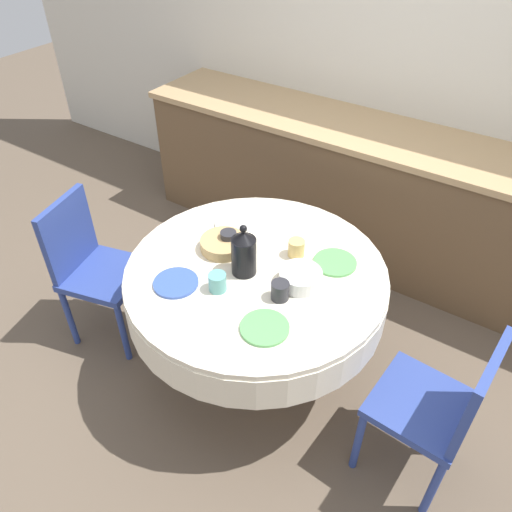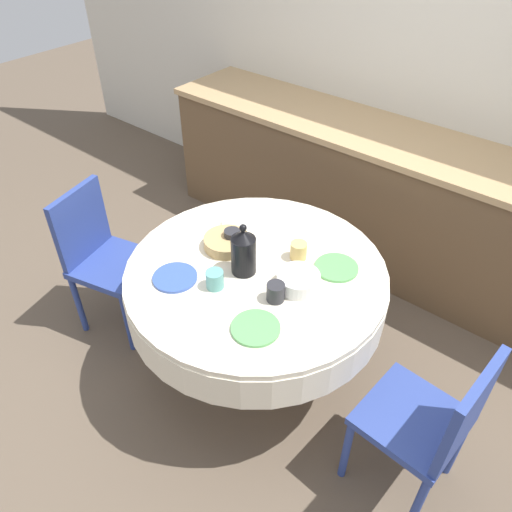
{
  "view_description": "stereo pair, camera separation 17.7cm",
  "coord_description": "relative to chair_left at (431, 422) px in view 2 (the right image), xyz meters",
  "views": [
    {
      "loc": [
        0.99,
        -1.49,
        2.29
      ],
      "look_at": [
        0.0,
        0.0,
        0.82
      ],
      "focal_mm": 35.0,
      "sensor_mm": 36.0,
      "label": 1
    },
    {
      "loc": [
        1.14,
        -1.39,
        2.29
      ],
      "look_at": [
        0.0,
        0.0,
        0.82
      ],
      "focal_mm": 35.0,
      "sensor_mm": 36.0,
      "label": 2
    }
  ],
  "objects": [
    {
      "name": "ground_plane",
      "position": [
        -0.97,
        0.06,
        -0.5
      ],
      "size": [
        12.0,
        12.0,
        0.0
      ],
      "primitive_type": "plane",
      "color": "brown"
    },
    {
      "name": "wall_back",
      "position": [
        -0.97,
        1.74,
        0.8
      ],
      "size": [
        7.0,
        0.05,
        2.6
      ],
      "color": "silver",
      "rests_on": "ground_plane"
    },
    {
      "name": "kitchen_counter",
      "position": [
        -0.97,
        1.41,
        -0.04
      ],
      "size": [
        3.24,
        0.64,
        0.93
      ],
      "color": "brown",
      "rests_on": "ground_plane"
    },
    {
      "name": "dining_table",
      "position": [
        -0.97,
        0.06,
        0.12
      ],
      "size": [
        1.26,
        1.26,
        0.74
      ],
      "color": "brown",
      "rests_on": "ground_plane"
    },
    {
      "name": "chair_left",
      "position": [
        0.0,
        0.0,
        0.0
      ],
      "size": [
        0.43,
        0.43,
        0.89
      ],
      "rotation": [
        0.0,
        0.0,
        1.5
      ],
      "color": "#2D428E",
      "rests_on": "ground_plane"
    },
    {
      "name": "chair_right",
      "position": [
        -1.91,
        -0.17,
        0.0
      ],
      "size": [
        0.49,
        0.49,
        0.89
      ],
      "rotation": [
        0.0,
        0.0,
        -1.32
      ],
      "color": "#2D428E",
      "rests_on": "ground_plane"
    },
    {
      "name": "plate_near_left",
      "position": [
        -1.21,
        -0.23,
        0.25
      ],
      "size": [
        0.21,
        0.21,
        0.01
      ],
      "primitive_type": "cylinder",
      "color": "#3856AD",
      "rests_on": "dining_table"
    },
    {
      "name": "cup_near_left",
      "position": [
        -1.03,
        -0.15,
        0.28
      ],
      "size": [
        0.08,
        0.08,
        0.09
      ],
      "primitive_type": "cylinder",
      "color": "#5BA39E",
      "rests_on": "dining_table"
    },
    {
      "name": "plate_near_right",
      "position": [
        -0.73,
        -0.23,
        0.25
      ],
      "size": [
        0.21,
        0.21,
        0.01
      ],
      "primitive_type": "cylinder",
      "color": "#5BA85B",
      "rests_on": "dining_table"
    },
    {
      "name": "cup_near_right",
      "position": [
        -0.77,
        -0.04,
        0.28
      ],
      "size": [
        0.08,
        0.08,
        0.09
      ],
      "primitive_type": "cylinder",
      "color": "#28282D",
      "rests_on": "dining_table"
    },
    {
      "name": "plate_far_left",
      "position": [
        -1.27,
        0.3,
        0.25
      ],
      "size": [
        0.21,
        0.21,
        0.01
      ],
      "primitive_type": "cylinder",
      "color": "white",
      "rests_on": "dining_table"
    },
    {
      "name": "cup_far_left",
      "position": [
        -1.18,
        0.14,
        0.28
      ],
      "size": [
        0.08,
        0.08,
        0.09
      ],
      "primitive_type": "cylinder",
      "color": "#28282D",
      "rests_on": "dining_table"
    },
    {
      "name": "plate_far_right",
      "position": [
        -0.67,
        0.31,
        0.25
      ],
      "size": [
        0.21,
        0.21,
        0.01
      ],
      "primitive_type": "cylinder",
      "color": "#5BA85B",
      "rests_on": "dining_table"
    },
    {
      "name": "cup_far_right",
      "position": [
        -0.86,
        0.26,
        0.28
      ],
      "size": [
        0.08,
        0.08,
        0.09
      ],
      "primitive_type": "cylinder",
      "color": "#DBB766",
      "rests_on": "dining_table"
    },
    {
      "name": "coffee_carafe",
      "position": [
        -1.0,
        0.02,
        0.36
      ],
      "size": [
        0.12,
        0.12,
        0.27
      ],
      "color": "black",
      "rests_on": "dining_table"
    },
    {
      "name": "bread_basket",
      "position": [
        -1.19,
        0.11,
        0.27
      ],
      "size": [
        0.23,
        0.23,
        0.06
      ],
      "primitive_type": "cylinder",
      "color": "tan",
      "rests_on": "dining_table"
    },
    {
      "name": "fruit_bowl",
      "position": [
        -0.74,
        0.09,
        0.28
      ],
      "size": [
        0.2,
        0.2,
        0.07
      ],
      "primitive_type": "cylinder",
      "color": "silver",
      "rests_on": "dining_table"
    }
  ]
}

